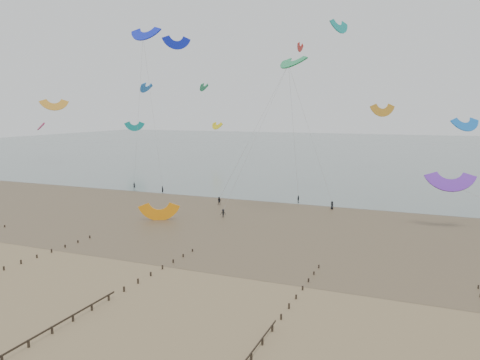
{
  "coord_description": "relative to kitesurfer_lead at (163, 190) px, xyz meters",
  "views": [
    {
      "loc": [
        34.42,
        -44.06,
        19.77
      ],
      "look_at": [
        4.63,
        28.0,
        8.0
      ],
      "focal_mm": 35.0,
      "sensor_mm": 36.0,
      "label": 1
    }
  ],
  "objects": [
    {
      "name": "kitesurfers",
      "position": [
        45.65,
        -3.51,
        -0.02
      ],
      "size": [
        110.28,
        26.56,
        1.68
      ],
      "color": "black",
      "rests_on": "ground"
    },
    {
      "name": "sea_and_shore",
      "position": [
        20.75,
        -16.29,
        -0.81
      ],
      "size": [
        500.0,
        665.0,
        0.03
      ],
      "color": "#475654",
      "rests_on": "ground"
    },
    {
      "name": "kites_airborne",
      "position": [
        26.3,
        44.4,
        20.01
      ],
      "size": [
        256.48,
        127.09,
        42.57
      ],
      "color": "#0F8882",
      "rests_on": "ground"
    },
    {
      "name": "grounded_kite",
      "position": [
        14.32,
        -24.22,
        -0.81
      ],
      "size": [
        7.62,
        7.06,
        3.36
      ],
      "primitive_type": null,
      "rotation": [
        1.54,
        0.0,
        0.49
      ],
      "color": "orange",
      "rests_on": "ground"
    },
    {
      "name": "ground",
      "position": [
        24.83,
        -50.69,
        -0.81
      ],
      "size": [
        500.0,
        500.0,
        0.0
      ],
      "primitive_type": "plane",
      "color": "brown",
      "rests_on": "ground"
    },
    {
      "name": "kitesurfer_lead",
      "position": [
        0.0,
        0.0,
        0.0
      ],
      "size": [
        0.69,
        0.57,
        1.63
      ],
      "primitive_type": "imported",
      "rotation": [
        0.0,
        0.0,
        2.8
      ],
      "color": "black",
      "rests_on": "ground"
    },
    {
      "name": "groynes",
      "position": [
        28.83,
        -69.74,
        -0.34
      ],
      "size": [
        72.16,
        50.16,
        1.0
      ],
      "color": "black",
      "rests_on": "ground"
    }
  ]
}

